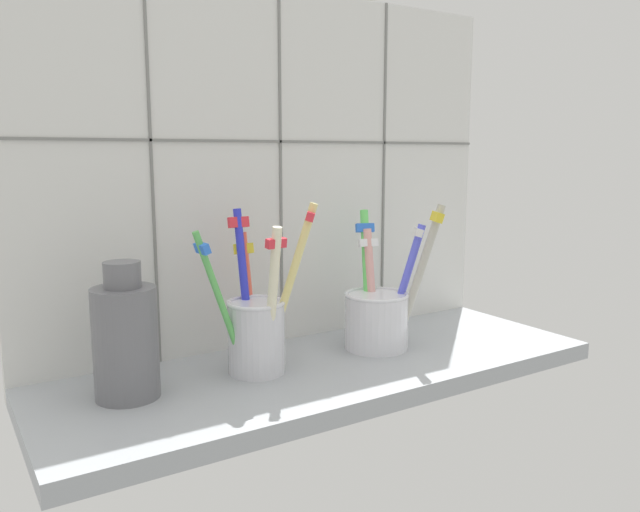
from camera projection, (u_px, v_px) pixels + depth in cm
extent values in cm
cube|color=#9EA3A8|center=(329.00, 372.00, 71.07)|extent=(64.00, 22.00, 2.00)
cube|color=silver|center=(276.00, 179.00, 77.59)|extent=(64.00, 2.00, 45.00)
cube|color=gray|center=(152.00, 182.00, 68.24)|extent=(0.30, 0.20, 45.00)
cube|color=gray|center=(281.00, 179.00, 76.67)|extent=(0.30, 0.20, 45.00)
cube|color=gray|center=(384.00, 176.00, 85.10)|extent=(0.30, 0.20, 45.00)
cube|color=gray|center=(280.00, 141.00, 75.94)|extent=(64.00, 0.20, 0.30)
cylinder|color=silver|center=(257.00, 338.00, 67.54)|extent=(6.19, 6.19, 7.77)
torus|color=silver|center=(256.00, 303.00, 66.91)|extent=(6.38, 6.38, 0.50)
cylinder|color=#EEE7C2|center=(272.00, 302.00, 64.71)|extent=(1.43, 3.35, 16.05)
cube|color=#E5333F|center=(276.00, 243.00, 63.05)|extent=(2.31, 1.14, 1.05)
cylinder|color=#EDDC84|center=(289.00, 288.00, 66.47)|extent=(5.83, 4.27, 18.31)
cube|color=#E5333F|center=(310.00, 216.00, 65.17)|extent=(2.11, 2.44, 1.12)
cylinder|color=#2D34D4|center=(245.00, 288.00, 68.47)|extent=(1.04, 4.23, 17.35)
cube|color=#E5333F|center=(238.00, 222.00, 68.43)|extent=(2.33, 0.92, 1.25)
cylinder|color=#5ABA58|center=(222.00, 305.00, 64.15)|extent=(6.00, 0.93, 15.80)
cube|color=blue|center=(202.00, 248.00, 62.06)|extent=(1.08, 2.40, 1.17)
cylinder|color=#F35C47|center=(248.00, 298.00, 69.91)|extent=(1.31, 4.22, 14.65)
cube|color=yellow|center=(244.00, 249.00, 69.98)|extent=(2.19, 1.13, 1.28)
cylinder|color=silver|center=(376.00, 321.00, 76.20)|extent=(7.75, 7.75, 6.66)
torus|color=silver|center=(377.00, 295.00, 75.66)|extent=(7.86, 7.86, 0.50)
cylinder|color=#B8B5A8|center=(418.00, 277.00, 74.77)|extent=(5.99, 3.63, 17.48)
cube|color=yellow|center=(437.00, 217.00, 73.82)|extent=(2.13, 2.73, 1.35)
cylinder|color=#69E266|center=(367.00, 276.00, 78.09)|extent=(2.94, 5.08, 16.37)
cube|color=blue|center=(365.00, 228.00, 78.51)|extent=(2.52, 1.92, 1.24)
cylinder|color=#EAA79D|center=(371.00, 286.00, 77.65)|extent=(2.01, 4.12, 14.10)
cube|color=white|center=(368.00, 243.00, 77.80)|extent=(2.59, 1.53, 1.09)
cylinder|color=#5A60F5|center=(404.00, 285.00, 76.28)|extent=(4.77, 3.41, 14.96)
cube|color=white|center=(419.00, 232.00, 75.26)|extent=(1.86, 2.11, 1.14)
cylinder|color=slate|center=(126.00, 343.00, 60.38)|extent=(6.23, 6.23, 10.95)
cylinder|color=slate|center=(122.00, 275.00, 59.28)|extent=(3.52, 3.52, 2.52)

